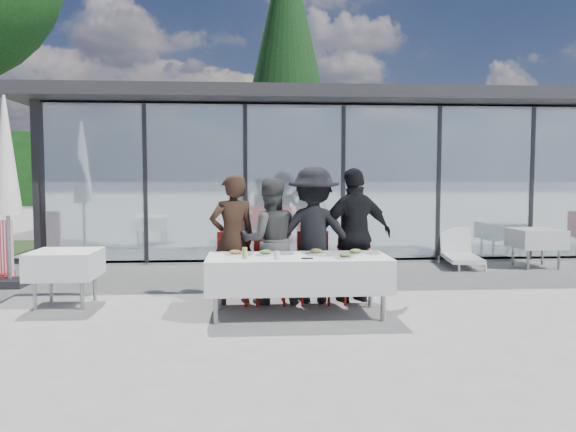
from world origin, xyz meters
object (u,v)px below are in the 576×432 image
object	(u,v)px
diner_a	(233,239)
folded_eyeglasses	(307,258)
plate_extra	(345,256)
spare_table_left	(65,264)
market_umbrella	(6,166)
diner_chair_d	(355,263)
plate_d	(356,252)
dining_table	(298,273)
lounger	(459,252)
diner_chair_c	(313,263)
juice_bottle	(245,253)
plate_a	(235,253)
plate_b	(266,253)
diner_c	(314,235)
plate_c	(316,252)
diner_d	(355,235)
diner_chair_a	(233,264)
conifer_tree	(287,56)
diner_b	(270,241)
spare_table_right	(536,239)

from	to	relation	value
diner_a	folded_eyeglasses	xyz separation A→B (m)	(0.92, -1.00, -0.13)
plate_extra	spare_table_left	xyz separation A→B (m)	(-3.65, 1.01, -0.22)
spare_table_left	market_umbrella	distance (m)	2.32
diner_chair_d	plate_d	distance (m)	0.69
dining_table	folded_eyeglasses	size ratio (longest dim) A/B	16.14
dining_table	lounger	size ratio (longest dim) A/B	1.61
diner_chair_c	juice_bottle	bearing A→B (deg)	-136.30
plate_a	plate_b	xyz separation A→B (m)	(0.38, -0.03, 0.00)
plate_a	lounger	distance (m)	5.61
diner_c	diner_chair_c	xyz separation A→B (m)	(-0.00, 0.01, -0.40)
plate_a	juice_bottle	world-z (taller)	juice_bottle
plate_c	dining_table	bearing A→B (deg)	-143.90
spare_table_left	diner_a	bearing A→B (deg)	-1.02
plate_extra	juice_bottle	distance (m)	1.22
folded_eyeglasses	spare_table_left	distance (m)	3.35
dining_table	diner_a	world-z (taller)	diner_a
plate_extra	plate_b	bearing A→B (deg)	160.60
diner_chair_d	lounger	bearing A→B (deg)	48.48
diner_chair_c	plate_a	xyz separation A→B (m)	(-1.06, -0.61, 0.24)
market_umbrella	diner_d	bearing A→B (deg)	-14.99
diner_chair_a	diner_c	distance (m)	1.18
diner_chair_d	juice_bottle	size ratio (longest dim) A/B	7.25
diner_a	market_umbrella	distance (m)	3.96
juice_bottle	market_umbrella	world-z (taller)	market_umbrella
diner_chair_a	plate_b	distance (m)	0.81
folded_eyeglasses	lounger	bearing A→B (deg)	49.45
diner_c	conifer_tree	bearing A→B (deg)	-83.93
diner_c	dining_table	bearing A→B (deg)	77.34
dining_table	spare_table_left	distance (m)	3.19
diner_chair_c	plate_extra	distance (m)	1.04
plate_b	plate_extra	size ratio (longest dim) A/B	1.00
juice_bottle	conifer_tree	bearing A→B (deg)	84.01
juice_bottle	diner_a	bearing A→B (deg)	100.78
diner_a	diner_b	world-z (taller)	diner_a
diner_d	lounger	bearing A→B (deg)	-146.38
spare_table_right	lounger	world-z (taller)	spare_table_right
spare_table_left	plate_b	bearing A→B (deg)	-13.97
plate_d	market_umbrella	size ratio (longest dim) A/B	0.09
plate_extra	folded_eyeglasses	bearing A→B (deg)	-176.00
spare_table_left	conifer_tree	bearing A→B (deg)	72.84
diner_chair_a	diner_chair_c	bearing A→B (deg)	0.00
plate_b	plate_c	bearing A→B (deg)	6.15
plate_a	juice_bottle	bearing A→B (deg)	-67.98
plate_d	plate_b	bearing A→B (deg)	179.97
diner_a	plate_c	world-z (taller)	diner_a
plate_b	conifer_tree	xyz separation A→B (m)	(1.14, 13.06, 5.21)
diner_a	plate_a	size ratio (longest dim) A/B	6.73
lounger	juice_bottle	bearing A→B (deg)	-137.00
diner_a	diner_c	xyz separation A→B (m)	(1.11, 0.00, 0.05)
diner_chair_a	plate_extra	bearing A→B (deg)	-35.07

